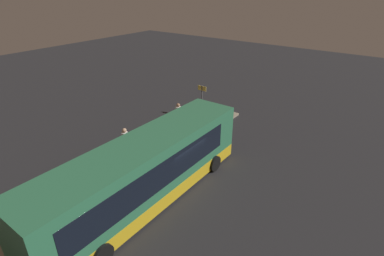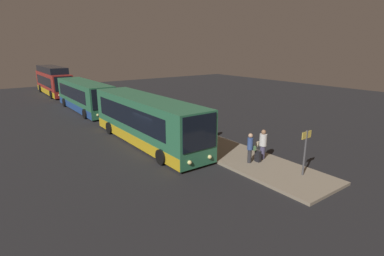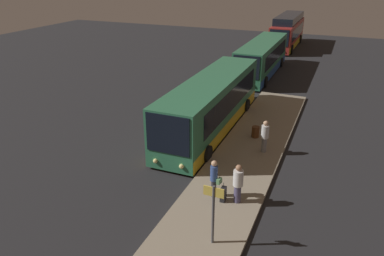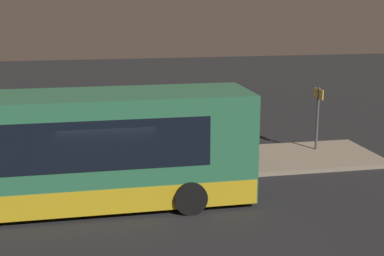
{
  "view_description": "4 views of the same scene",
  "coord_description": "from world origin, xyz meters",
  "px_view_note": "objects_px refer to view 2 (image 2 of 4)",
  "views": [
    {
      "loc": [
        -10.03,
        -8.47,
        9.65
      ],
      "look_at": [
        2.61,
        0.84,
        1.96
      ],
      "focal_mm": 28.0,
      "sensor_mm": 36.0,
      "label": 1
    },
    {
      "loc": [
        16.16,
        -9.15,
        6.57
      ],
      "look_at": [
        2.61,
        0.84,
        1.96
      ],
      "focal_mm": 28.0,
      "sensor_mm": 36.0,
      "label": 2
    },
    {
      "loc": [
        18.3,
        7.36,
        9.39
      ],
      "look_at": [
        2.61,
        0.84,
        1.96
      ],
      "focal_mm": 35.0,
      "sensor_mm": 36.0,
      "label": 3
    },
    {
      "loc": [
        -0.5,
        -14.46,
        5.67
      ],
      "look_at": [
        2.61,
        0.84,
        1.96
      ],
      "focal_mm": 50.0,
      "sensor_mm": 36.0,
      "label": 4
    }
  ],
  "objects_px": {
    "bus_second": "(84,96)",
    "bus_lead": "(146,121)",
    "suitcase": "(258,156)",
    "sign_post": "(305,148)",
    "trash_bin": "(185,131)",
    "bus_third": "(53,82)",
    "passenger_boarding": "(208,125)",
    "passenger_with_bags": "(263,143)",
    "passenger_waiting": "(250,147)"
  },
  "relations": [
    {
      "from": "passenger_waiting",
      "to": "trash_bin",
      "type": "relative_size",
      "value": 2.67
    },
    {
      "from": "bus_second",
      "to": "passenger_waiting",
      "type": "relative_size",
      "value": 6.6
    },
    {
      "from": "suitcase",
      "to": "trash_bin",
      "type": "xyz_separation_m",
      "value": [
        -6.86,
        -0.29,
        -0.0
      ]
    },
    {
      "from": "passenger_waiting",
      "to": "sign_post",
      "type": "height_order",
      "value": "sign_post"
    },
    {
      "from": "bus_lead",
      "to": "trash_bin",
      "type": "relative_size",
      "value": 18.7
    },
    {
      "from": "bus_third",
      "to": "passenger_with_bags",
      "type": "height_order",
      "value": "bus_third"
    },
    {
      "from": "bus_third",
      "to": "trash_bin",
      "type": "distance_m",
      "value": 28.13
    },
    {
      "from": "bus_lead",
      "to": "bus_third",
      "type": "height_order",
      "value": "bus_third"
    },
    {
      "from": "trash_bin",
      "to": "passenger_boarding",
      "type": "bearing_deg",
      "value": 27.62
    },
    {
      "from": "bus_lead",
      "to": "suitcase",
      "type": "height_order",
      "value": "bus_lead"
    },
    {
      "from": "bus_lead",
      "to": "trash_bin",
      "type": "height_order",
      "value": "bus_lead"
    },
    {
      "from": "passenger_boarding",
      "to": "suitcase",
      "type": "xyz_separation_m",
      "value": [
        5.21,
        -0.58,
        -0.64
      ]
    },
    {
      "from": "bus_lead",
      "to": "sign_post",
      "type": "relative_size",
      "value": 5.1
    },
    {
      "from": "passenger_waiting",
      "to": "suitcase",
      "type": "height_order",
      "value": "passenger_waiting"
    },
    {
      "from": "sign_post",
      "to": "trash_bin",
      "type": "distance_m",
      "value": 9.6
    },
    {
      "from": "passenger_waiting",
      "to": "trash_bin",
      "type": "height_order",
      "value": "passenger_waiting"
    },
    {
      "from": "bus_third",
      "to": "bus_lead",
      "type": "bearing_deg",
      "value": 0.0
    },
    {
      "from": "passenger_with_bags",
      "to": "sign_post",
      "type": "relative_size",
      "value": 0.74
    },
    {
      "from": "passenger_boarding",
      "to": "sign_post",
      "type": "xyz_separation_m",
      "value": [
        7.84,
        -0.12,
        0.53
      ]
    },
    {
      "from": "bus_lead",
      "to": "passenger_boarding",
      "type": "bearing_deg",
      "value": 60.17
    },
    {
      "from": "sign_post",
      "to": "trash_bin",
      "type": "relative_size",
      "value": 3.67
    },
    {
      "from": "bus_third",
      "to": "trash_bin",
      "type": "height_order",
      "value": "bus_third"
    },
    {
      "from": "bus_lead",
      "to": "trash_bin",
      "type": "distance_m",
      "value": 3.17
    },
    {
      "from": "sign_post",
      "to": "trash_bin",
      "type": "bearing_deg",
      "value": -175.51
    },
    {
      "from": "bus_second",
      "to": "suitcase",
      "type": "distance_m",
      "value": 21.36
    },
    {
      "from": "suitcase",
      "to": "sign_post",
      "type": "relative_size",
      "value": 0.37
    },
    {
      "from": "bus_third",
      "to": "suitcase",
      "type": "relative_size",
      "value": 12.55
    },
    {
      "from": "passenger_waiting",
      "to": "sign_post",
      "type": "distance_m",
      "value": 3.01
    },
    {
      "from": "bus_third",
      "to": "passenger_boarding",
      "type": "xyz_separation_m",
      "value": [
        29.6,
        3.79,
        -0.63
      ]
    },
    {
      "from": "suitcase",
      "to": "sign_post",
      "type": "distance_m",
      "value": 2.92
    },
    {
      "from": "bus_second",
      "to": "bus_lead",
      "type": "bearing_deg",
      "value": -0.0
    },
    {
      "from": "bus_second",
      "to": "passenger_boarding",
      "type": "distance_m",
      "value": 16.33
    },
    {
      "from": "passenger_waiting",
      "to": "trash_bin",
      "type": "bearing_deg",
      "value": -171.36
    },
    {
      "from": "passenger_waiting",
      "to": "suitcase",
      "type": "distance_m",
      "value": 0.82
    },
    {
      "from": "passenger_with_bags",
      "to": "trash_bin",
      "type": "distance_m",
      "value": 6.77
    },
    {
      "from": "bus_second",
      "to": "sign_post",
      "type": "distance_m",
      "value": 24.0
    },
    {
      "from": "sign_post",
      "to": "trash_bin",
      "type": "xyz_separation_m",
      "value": [
        -9.5,
        -0.75,
        -1.16
      ]
    },
    {
      "from": "bus_lead",
      "to": "sign_post",
      "type": "height_order",
      "value": "bus_lead"
    },
    {
      "from": "bus_second",
      "to": "bus_third",
      "type": "xyz_separation_m",
      "value": [
        -13.72,
        -0.0,
        0.25
      ]
    },
    {
      "from": "bus_third",
      "to": "sign_post",
      "type": "relative_size",
      "value": 4.68
    },
    {
      "from": "bus_third",
      "to": "suitcase",
      "type": "height_order",
      "value": "bus_third"
    },
    {
      "from": "bus_third",
      "to": "sign_post",
      "type": "distance_m",
      "value": 37.62
    },
    {
      "from": "bus_second",
      "to": "trash_bin",
      "type": "height_order",
      "value": "bus_second"
    },
    {
      "from": "passenger_boarding",
      "to": "suitcase",
      "type": "relative_size",
      "value": 2.01
    },
    {
      "from": "bus_lead",
      "to": "passenger_boarding",
      "type": "distance_m",
      "value": 4.39
    },
    {
      "from": "bus_third",
      "to": "passenger_waiting",
      "type": "height_order",
      "value": "bus_third"
    },
    {
      "from": "bus_lead",
      "to": "bus_second",
      "type": "distance_m",
      "value": 13.71
    },
    {
      "from": "passenger_with_bags",
      "to": "bus_lead",
      "type": "bearing_deg",
      "value": 103.57
    },
    {
      "from": "sign_post",
      "to": "bus_second",
      "type": "bearing_deg",
      "value": -171.21
    },
    {
      "from": "bus_third",
      "to": "trash_bin",
      "type": "xyz_separation_m",
      "value": [
        27.95,
        2.92,
        -1.27
      ]
    }
  ]
}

